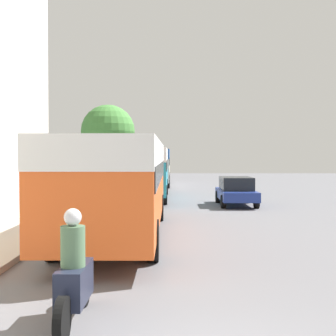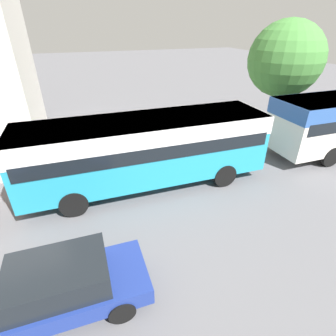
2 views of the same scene
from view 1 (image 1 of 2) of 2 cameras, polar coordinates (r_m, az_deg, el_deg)
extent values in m
cube|color=#EA5B23|center=(14.50, -6.00, -1.59)|extent=(2.56, 11.11, 2.42)
cube|color=white|center=(14.48, -6.01, 1.76)|extent=(2.58, 11.17, 0.73)
cube|color=black|center=(14.48, -6.00, -0.39)|extent=(2.61, 10.67, 0.53)
cylinder|color=black|center=(18.16, -8.48, -4.79)|extent=(0.28, 1.00, 1.00)
cylinder|color=black|center=(17.95, -1.02, -4.85)|extent=(0.28, 1.00, 1.00)
cylinder|color=black|center=(11.47, -13.83, -8.56)|extent=(0.28, 1.00, 1.00)
cylinder|color=black|center=(11.13, -1.87, -8.82)|extent=(0.28, 1.00, 1.00)
cube|color=teal|center=(26.70, -2.88, -0.18)|extent=(2.56, 9.75, 2.38)
cube|color=white|center=(26.68, -2.88, 1.61)|extent=(2.59, 9.80, 0.72)
cube|color=black|center=(26.69, -2.88, 0.46)|extent=(2.61, 9.36, 0.52)
cylinder|color=black|center=(29.85, -4.81, -2.29)|extent=(0.28, 1.00, 1.00)
cylinder|color=black|center=(29.73, -0.28, -2.30)|extent=(0.28, 1.00, 1.00)
cylinder|color=black|center=(23.85, -6.11, -3.27)|extent=(0.28, 1.00, 1.00)
cylinder|color=black|center=(23.70, -0.44, -3.29)|extent=(0.28, 1.00, 1.00)
cube|color=silver|center=(38.89, -1.66, 0.43)|extent=(2.48, 11.35, 2.47)
cube|color=#2D569E|center=(38.88, -1.66, 1.71)|extent=(2.51, 11.41, 0.74)
cube|color=black|center=(38.88, -1.66, 0.89)|extent=(2.53, 10.89, 0.54)
cylinder|color=black|center=(42.49, -3.03, -1.14)|extent=(0.28, 1.00, 1.00)
cylinder|color=black|center=(42.42, 0.05, -1.14)|extent=(0.28, 1.00, 1.00)
cylinder|color=black|center=(35.48, -3.70, -1.68)|extent=(0.28, 1.00, 1.00)
cylinder|color=black|center=(35.39, -0.01, -1.68)|extent=(0.28, 1.00, 1.00)
cube|color=#1E2338|center=(7.31, -11.33, -13.62)|extent=(0.39, 1.10, 0.55)
cylinder|color=black|center=(8.14, -10.14, -14.03)|extent=(0.10, 0.64, 0.64)
cylinder|color=black|center=(6.65, -12.78, -17.68)|extent=(0.12, 0.64, 0.64)
cylinder|color=#4C6B4C|center=(7.09, -11.52, -9.33)|extent=(0.36, 0.36, 0.60)
sphere|color=silver|center=(7.02, -11.54, -5.89)|extent=(0.26, 0.26, 0.26)
cube|color=navy|center=(23.58, 8.31, -3.21)|extent=(1.70, 4.07, 0.46)
cube|color=black|center=(23.54, 8.31, -1.87)|extent=(1.50, 2.24, 0.64)
cylinder|color=black|center=(24.76, 6.10, -3.51)|extent=(0.22, 0.64, 0.64)
cylinder|color=black|center=(24.96, 9.69, -3.48)|extent=(0.22, 0.64, 0.64)
cylinder|color=black|center=(22.26, 6.76, -4.08)|extent=(0.22, 0.64, 0.64)
cylinder|color=black|center=(22.49, 10.73, -4.04)|extent=(0.22, 0.64, 0.64)
cylinder|color=#232838|center=(24.98, -10.07, -2.93)|extent=(0.27, 0.27, 0.81)
cylinder|color=#33477F|center=(24.93, -10.07, -1.23)|extent=(0.33, 0.33, 0.68)
sphere|color=tan|center=(24.91, -10.08, -0.19)|extent=(0.22, 0.22, 0.22)
cylinder|color=brown|center=(35.91, -7.32, -0.11)|extent=(0.36, 0.36, 2.62)
sphere|color=#47893D|center=(35.94, -7.33, 4.42)|extent=(4.09, 4.09, 4.09)
camera|label=2|loc=(25.85, 18.26, 9.60)|focal=28.00mm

